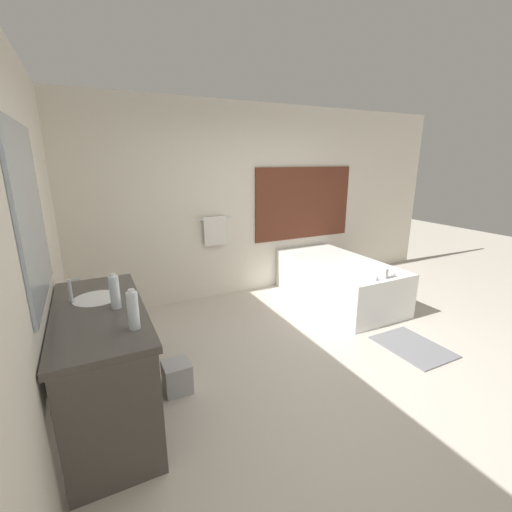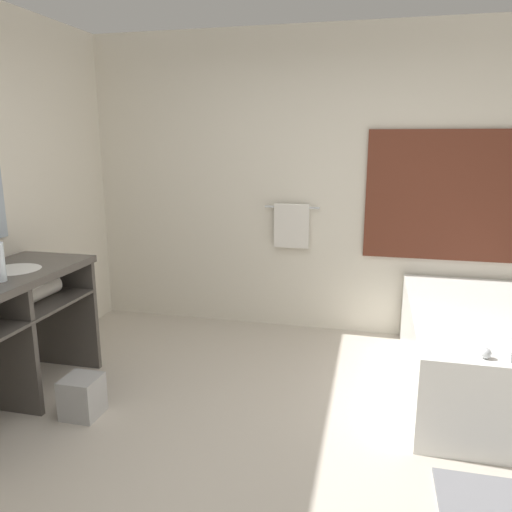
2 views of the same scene
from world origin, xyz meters
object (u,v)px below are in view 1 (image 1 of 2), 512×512
at_px(water_bottle_1, 115,292).
at_px(waste_bin, 177,377).
at_px(bathtub, 338,279).
at_px(water_bottle_2, 133,310).

relative_size(water_bottle_1, waste_bin, 0.98).
bearing_deg(bathtub, water_bottle_2, -153.06).
xyz_separation_m(water_bottle_1, water_bottle_2, (0.08, -0.39, 0.00)).
relative_size(water_bottle_1, water_bottle_2, 0.98).
distance_m(water_bottle_1, waste_bin, 1.00).
height_order(bathtub, water_bottle_2, water_bottle_2).
bearing_deg(water_bottle_1, bathtub, 20.03).
distance_m(bathtub, waste_bin, 2.73).
bearing_deg(water_bottle_2, waste_bin, 55.19).
relative_size(bathtub, water_bottle_2, 6.90).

